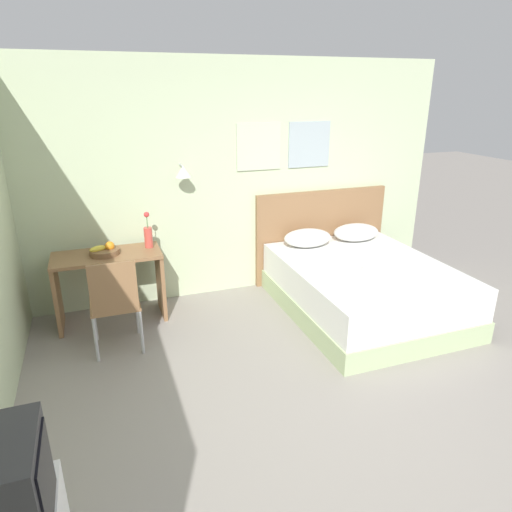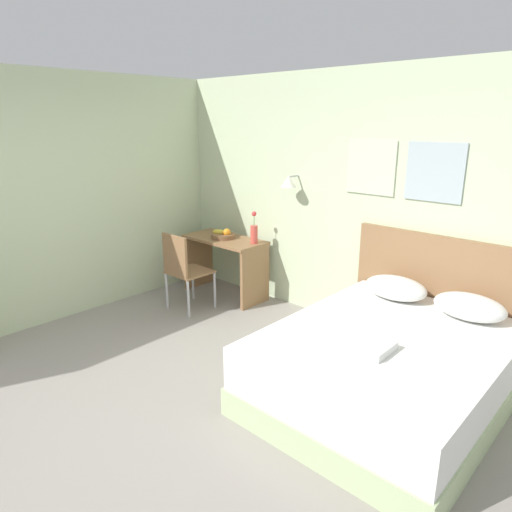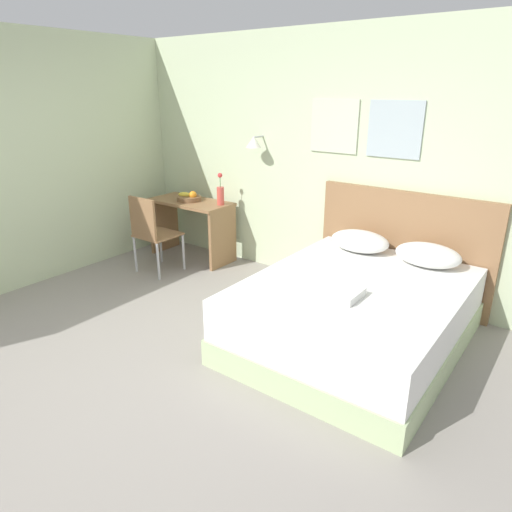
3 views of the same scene
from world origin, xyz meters
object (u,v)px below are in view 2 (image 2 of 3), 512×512
at_px(pillow_right, 469,307).
at_px(flower_vase, 254,232).
at_px(pillow_left, 396,288).
at_px(folded_towel_near_foot, 368,346).
at_px(desk_chair, 183,266).
at_px(fruit_bowl, 223,235).
at_px(bed, 386,368).
at_px(headboard, 442,297).
at_px(desk, 225,256).

distance_m(pillow_right, flower_vase, 2.50).
height_order(pillow_left, folded_towel_near_foot, pillow_left).
xyz_separation_m(desk_chair, fruit_bowl, (-0.03, 0.67, 0.24)).
bearing_deg(desk_chair, bed, -1.15).
distance_m(bed, pillow_left, 0.91).
distance_m(bed, folded_towel_near_foot, 0.44).
distance_m(folded_towel_near_foot, fruit_bowl, 2.81).
relative_size(bed, folded_towel_near_foot, 6.41).
xyz_separation_m(folded_towel_near_foot, desk_chair, (-2.57, 0.36, -0.05)).
xyz_separation_m(pillow_left, folded_towel_near_foot, (0.32, -1.06, -0.07)).
distance_m(headboard, desk_chair, 2.76).
bearing_deg(headboard, pillow_left, -138.99).
relative_size(bed, desk_chair, 2.19).
height_order(bed, folded_towel_near_foot, folded_towel_near_foot).
xyz_separation_m(headboard, pillow_left, (-0.33, -0.29, 0.09)).
xyz_separation_m(headboard, pillow_right, (0.33, -0.29, 0.09)).
height_order(pillow_left, flower_vase, flower_vase).
bearing_deg(desk, desk_chair, -88.67).
height_order(headboard, folded_towel_near_foot, headboard).
relative_size(bed, flower_vase, 5.29).
relative_size(folded_towel_near_foot, fruit_bowl, 1.06).
relative_size(desk, desk_chair, 1.16).
bearing_deg(pillow_right, pillow_left, 180.00).
bearing_deg(pillow_left, bed, -66.52).
distance_m(folded_towel_near_foot, flower_vase, 2.44).
bearing_deg(pillow_right, desk_chair, -166.39).
distance_m(pillow_right, folded_towel_near_foot, 1.11).
distance_m(pillow_right, desk_chair, 2.99).
xyz_separation_m(pillow_right, desk, (-2.92, -0.02, -0.15)).
height_order(pillow_left, desk, pillow_left).
height_order(pillow_right, desk_chair, desk_chair).
relative_size(folded_towel_near_foot, desk, 0.29).
xyz_separation_m(desk, fruit_bowl, (-0.02, -0.01, 0.27)).
bearing_deg(folded_towel_near_foot, flower_vase, 152.85).
bearing_deg(headboard, flower_vase, -173.66).
relative_size(bed, pillow_left, 3.51).
bearing_deg(desk_chair, pillow_left, 17.37).
bearing_deg(pillow_right, bed, -113.48).
distance_m(desk, flower_vase, 0.57).
xyz_separation_m(pillow_left, pillow_right, (0.66, 0.00, 0.00)).
xyz_separation_m(headboard, fruit_bowl, (-2.61, -0.32, 0.21)).
relative_size(headboard, pillow_right, 3.02).
xyz_separation_m(bed, desk, (-2.59, 0.73, 0.23)).
bearing_deg(fruit_bowl, desk_chair, -87.32).
bearing_deg(desk_chair, headboard, 20.99).
xyz_separation_m(bed, pillow_right, (0.33, 0.76, 0.38)).
bearing_deg(pillow_left, flower_vase, 178.57).
distance_m(headboard, desk, 2.61).
bearing_deg(folded_towel_near_foot, pillow_left, 107.02).
height_order(pillow_left, desk_chair, desk_chair).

